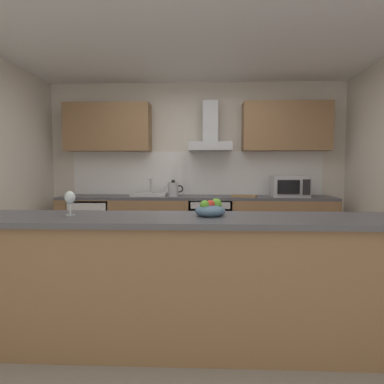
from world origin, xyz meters
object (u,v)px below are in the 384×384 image
Objects in this scene: refrigerator at (94,228)px; microwave at (290,186)px; sink at (150,194)px; chopping_board at (244,196)px; kettle at (173,189)px; range_hood at (210,135)px; oven at (210,227)px; fruit_bowl at (210,210)px; wine_glass at (70,198)px.

microwave is at bearing -0.51° from refrigerator.
chopping_board is at bearing -1.45° from sink.
sink is at bearing 172.75° from kettle.
microwave is at bearing -7.97° from range_hood.
refrigerator is 1.70× the size of sink.
oven reaches higher than refrigerator.
fruit_bowl is (0.86, -2.44, 0.08)m from sink.
fruit_bowl is (-0.02, -2.56, -0.78)m from range_hood.
refrigerator is at bearing 105.19° from wine_glass.
chopping_board is at bearing 0.56° from kettle.
oven is 0.94× the size of refrigerator.
wine_glass is (-1.05, -2.44, 0.63)m from oven.
microwave is 1.00× the size of sink.
fruit_bowl is 2.46m from chopping_board.
oven is at bearing -90.00° from range_hood.
sink is at bearing 178.55° from chopping_board.
oven is 0.66m from chopping_board.
chopping_board is at bearing -17.44° from range_hood.
chopping_board reaches higher than oven.
sink is at bearing 178.89° from microwave.
microwave is 2.81× the size of wine_glass.
kettle reaches higher than chopping_board.
kettle is at bearing -179.44° from chopping_board.
range_hood is (-1.12, 0.16, 0.74)m from microwave.
refrigerator is at bearing -179.91° from oven.
range_hood is at bearing 172.03° from microwave.
refrigerator is 1.18× the size of range_hood.
fruit_bowl is (0.51, -2.39, 0.00)m from kettle.
wine_glass is at bearing -102.23° from kettle.
refrigerator is (-1.71, -0.00, -0.03)m from oven.
chopping_board is at bearing -0.55° from refrigerator.
range_hood is at bearing 162.56° from chopping_board.
sink reaches higher than oven.
wine_glass is 0.52× the size of chopping_board.
refrigerator is 1.32m from kettle.
range_hood is at bearing 67.75° from wine_glass.
sink is (-0.88, 0.01, 0.47)m from oven.
wine_glass reaches higher than kettle.
sink is 2.81× the size of wine_glass.
kettle is 1.31× the size of fruit_bowl.
kettle is at bearing -179.80° from microwave.
oven is 1.71m from refrigerator.
fruit_bowl is (1.69, -2.43, 0.58)m from refrigerator.
oven is at bearing 177.22° from chopping_board.
fruit_bowl is at bearing -78.09° from kettle.
range_hood is (0.00, 0.13, 1.33)m from oven.
wine_glass is (-0.52, -2.41, 0.08)m from kettle.
kettle is at bearing 77.77° from wine_glass.
sink reaches higher than wine_glass.
oven is 2.49m from fruit_bowl.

